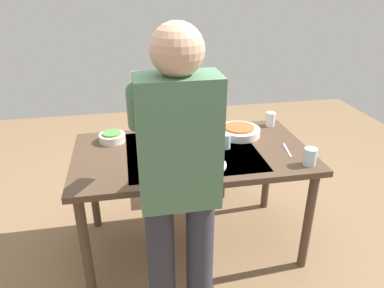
% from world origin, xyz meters
% --- Properties ---
extents(ground_plane, '(6.00, 6.00, 0.00)m').
position_xyz_m(ground_plane, '(0.00, 0.00, 0.00)').
color(ground_plane, '#846647').
extents(dining_table, '(1.56, 0.86, 0.78)m').
position_xyz_m(dining_table, '(0.00, 0.00, 0.70)').
color(dining_table, '#4C3828').
rests_on(dining_table, ground_plane).
extents(chair_near, '(0.40, 0.40, 0.91)m').
position_xyz_m(chair_near, '(-0.22, -0.81, 0.53)').
color(chair_near, '#352114').
rests_on(chair_near, ground_plane).
extents(person_server, '(0.42, 0.61, 1.69)m').
position_xyz_m(person_server, '(0.19, 0.69, 0.96)').
color(person_server, '#2D2D38').
rests_on(person_server, ground_plane).
extents(wine_bottle, '(0.07, 0.07, 0.30)m').
position_xyz_m(wine_bottle, '(-0.07, -0.32, 0.89)').
color(wine_bottle, black).
rests_on(wine_bottle, dining_table).
extents(wine_glass_left, '(0.07, 0.07, 0.15)m').
position_xyz_m(wine_glass_left, '(0.25, 0.33, 0.88)').
color(wine_glass_left, white).
rests_on(wine_glass_left, dining_table).
extents(water_cup_near_left, '(0.07, 0.07, 0.10)m').
position_xyz_m(water_cup_near_left, '(-0.23, 0.00, 0.83)').
color(water_cup_near_left, silver).
rests_on(water_cup_near_left, dining_table).
extents(water_cup_near_right, '(0.08, 0.08, 0.11)m').
position_xyz_m(water_cup_near_right, '(-0.67, 0.32, 0.83)').
color(water_cup_near_right, silver).
rests_on(water_cup_near_right, dining_table).
extents(water_cup_far_left, '(0.07, 0.07, 0.11)m').
position_xyz_m(water_cup_far_left, '(0.18, -0.11, 0.83)').
color(water_cup_far_left, silver).
rests_on(water_cup_far_left, dining_table).
extents(water_cup_far_right, '(0.07, 0.07, 0.11)m').
position_xyz_m(water_cup_far_right, '(-0.68, -0.32, 0.83)').
color(water_cup_far_right, silver).
rests_on(water_cup_far_right, dining_table).
extents(serving_bowl_pasta, '(0.30, 0.30, 0.07)m').
position_xyz_m(serving_bowl_pasta, '(-0.38, -0.19, 0.81)').
color(serving_bowl_pasta, silver).
rests_on(serving_bowl_pasta, dining_table).
extents(side_bowl_salad, '(0.18, 0.18, 0.07)m').
position_xyz_m(side_bowl_salad, '(0.52, -0.25, 0.81)').
color(side_bowl_salad, silver).
rests_on(side_bowl_salad, dining_table).
extents(dinner_plate_near, '(0.23, 0.23, 0.01)m').
position_xyz_m(dinner_plate_near, '(-0.06, 0.22, 0.79)').
color(dinner_plate_near, silver).
rests_on(dinner_plate_near, dining_table).
extents(table_knife, '(0.05, 0.20, 0.00)m').
position_xyz_m(table_knife, '(-0.62, 0.11, 0.78)').
color(table_knife, silver).
rests_on(table_knife, dining_table).
extents(table_fork, '(0.07, 0.17, 0.00)m').
position_xyz_m(table_fork, '(0.33, 0.09, 0.78)').
color(table_fork, silver).
rests_on(table_fork, dining_table).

